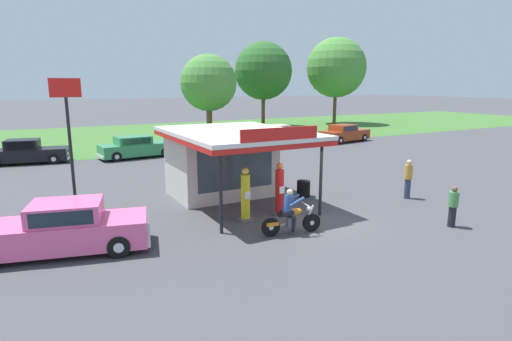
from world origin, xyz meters
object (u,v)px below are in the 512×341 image
(parked_car_back_row_far_left, at_px, (208,137))
(spare_tire_stack, at_px, (303,189))
(parked_car_back_row_right, at_px, (344,134))
(roadside_pole_sign, at_px, (68,124))
(bystander_admiring_sedan, at_px, (453,206))
(bystander_strolling_foreground, at_px, (408,178))
(featured_classic_sedan, at_px, (61,230))
(gas_pump_offside, at_px, (280,191))
(gas_pump_nearside, at_px, (245,196))
(parked_car_back_row_far_right, at_px, (136,147))
(motorcycle_with_rider, at_px, (291,216))
(parked_car_back_row_centre_left, at_px, (277,135))
(parked_car_back_row_centre, at_px, (26,153))

(parked_car_back_row_far_left, distance_m, spare_tire_stack, 16.68)
(parked_car_back_row_right, distance_m, roadside_pole_sign, 25.95)
(bystander_admiring_sedan, relative_size, bystander_strolling_foreground, 0.85)
(featured_classic_sedan, height_order, parked_car_back_row_far_left, parked_car_back_row_far_left)
(parked_car_back_row_far_left, bearing_deg, gas_pump_offside, -103.35)
(gas_pump_nearside, distance_m, parked_car_back_row_right, 23.34)
(parked_car_back_row_far_right, height_order, spare_tire_stack, parked_car_back_row_far_right)
(featured_classic_sedan, bearing_deg, parked_car_back_row_far_left, 56.70)
(bystander_admiring_sedan, bearing_deg, motorcycle_with_rider, 158.79)
(gas_pump_offside, bearing_deg, motorcycle_with_rider, -111.63)
(parked_car_back_row_far_left, xyz_separation_m, parked_car_back_row_centre_left, (5.94, -1.24, -0.02))
(motorcycle_with_rider, distance_m, parked_car_back_row_centre, 20.48)
(bystander_admiring_sedan, distance_m, roadside_pole_sign, 14.40)
(motorcycle_with_rider, relative_size, spare_tire_stack, 2.96)
(bystander_admiring_sedan, bearing_deg, parked_car_back_row_centre, 122.49)
(parked_car_back_row_centre_left, xyz_separation_m, spare_tire_stack, (-7.91, -15.31, -0.36))
(bystander_strolling_foreground, xyz_separation_m, spare_tire_stack, (-3.88, 2.48, -0.57))
(motorcycle_with_rider, bearing_deg, parked_car_back_row_centre_left, 59.87)
(gas_pump_nearside, bearing_deg, bystander_admiring_sedan, -33.81)
(parked_car_back_row_far_right, bearing_deg, bystander_admiring_sedan, -71.54)
(parked_car_back_row_centre_left, bearing_deg, gas_pump_nearside, -124.54)
(parked_car_back_row_far_right, xyz_separation_m, bystander_admiring_sedan, (6.65, -19.92, 0.07))
(gas_pump_nearside, bearing_deg, parked_car_back_row_far_left, 72.36)
(parked_car_back_row_far_left, distance_m, bystander_strolling_foreground, 19.13)
(gas_pump_offside, bearing_deg, parked_car_back_row_far_right, 97.12)
(gas_pump_nearside, bearing_deg, motorcycle_with_rider, -71.05)
(parked_car_back_row_centre_left, bearing_deg, spare_tire_stack, -117.32)
(spare_tire_stack, bearing_deg, roadside_pole_sign, 167.37)
(featured_classic_sedan, bearing_deg, gas_pump_offside, 0.35)
(gas_pump_nearside, height_order, parked_car_back_row_far_right, gas_pump_nearside)
(gas_pump_offside, height_order, parked_car_back_row_centre, gas_pump_offside)
(gas_pump_nearside, xyz_separation_m, bystander_strolling_foreground, (7.74, -0.70, 0.00))
(featured_classic_sedan, distance_m, spare_tire_stack, 10.27)
(parked_car_back_row_far_right, bearing_deg, bystander_strolling_foreground, -63.47)
(parked_car_back_row_far_right, distance_m, roadside_pole_sign, 13.23)
(bystander_admiring_sedan, relative_size, roadside_pole_sign, 0.29)
(parked_car_back_row_far_left, distance_m, roadside_pole_sign, 18.58)
(parked_car_back_row_centre_left, relative_size, roadside_pole_sign, 1.06)
(parked_car_back_row_centre, height_order, spare_tire_stack, parked_car_back_row_centre)
(gas_pump_nearside, bearing_deg, bystander_strolling_foreground, -5.17)
(gas_pump_nearside, relative_size, gas_pump_offside, 0.98)
(parked_car_back_row_far_right, relative_size, parked_car_back_row_centre, 1.02)
(gas_pump_offside, distance_m, parked_car_back_row_centre_left, 19.95)
(parked_car_back_row_far_right, height_order, bystander_strolling_foreground, bystander_strolling_foreground)
(parked_car_back_row_far_left, xyz_separation_m, parked_car_back_row_centre, (-13.06, -1.45, -0.05))
(motorcycle_with_rider, xyz_separation_m, spare_tire_stack, (3.17, 3.78, -0.29))
(bystander_strolling_foreground, bearing_deg, gas_pump_nearside, 174.83)
(parked_car_back_row_centre_left, bearing_deg, bystander_admiring_sedan, -104.81)
(parked_car_back_row_right, bearing_deg, featured_classic_sedan, -147.36)
(motorcycle_with_rider, height_order, parked_car_back_row_centre, motorcycle_with_rider)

